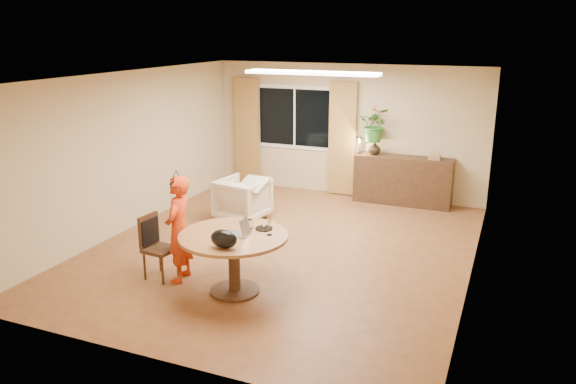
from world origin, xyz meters
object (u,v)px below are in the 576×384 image
object	(u,v)px
armchair	(243,199)
sideboard	(403,180)
child	(179,229)
dining_chair	(160,247)
dining_table	(234,247)

from	to	relation	value
armchair	sideboard	distance (m)	3.13
sideboard	child	bearing A→B (deg)	-114.39
child	dining_chair	bearing A→B (deg)	-89.49
dining_chair	child	world-z (taller)	child
child	armchair	size ratio (longest dim) A/B	1.77
dining_table	dining_chair	size ratio (longest dim) A/B	1.57
dining_table	sideboard	distance (m)	4.75
dining_table	armchair	bearing A→B (deg)	114.68
child	dining_table	bearing A→B (deg)	75.24
dining_chair	sideboard	world-z (taller)	sideboard
armchair	dining_table	bearing A→B (deg)	123.43
dining_table	dining_chair	world-z (taller)	dining_chair
dining_table	child	bearing A→B (deg)	176.20
dining_chair	armchair	distance (m)	2.60
dining_chair	sideboard	bearing A→B (deg)	69.39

